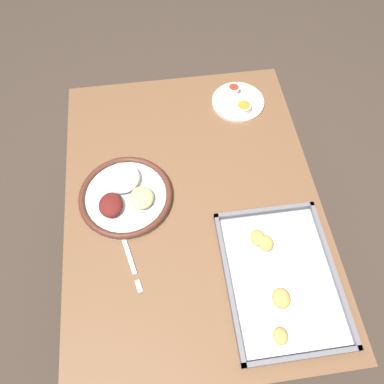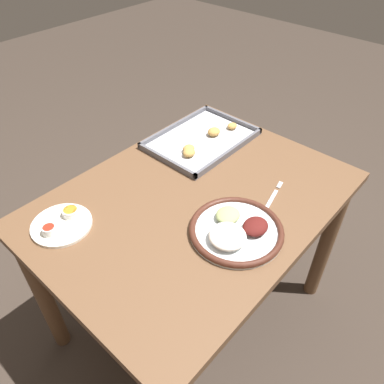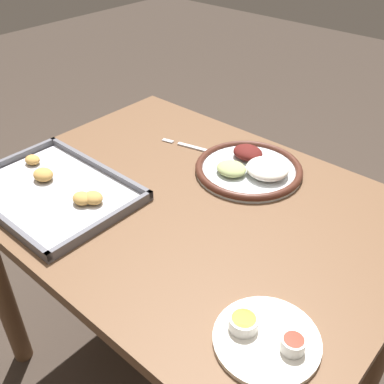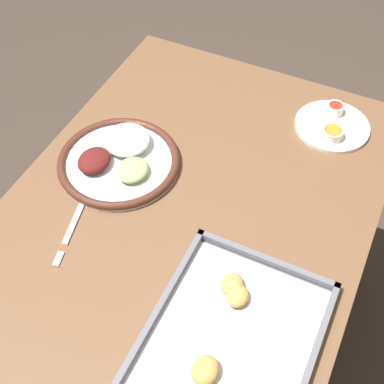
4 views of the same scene
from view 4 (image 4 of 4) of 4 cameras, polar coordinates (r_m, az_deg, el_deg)
ground_plane at (r=1.78m, az=-0.15°, el=-15.49°), size 8.00×8.00×0.00m
dining_table at (r=1.26m, az=-0.20°, el=-4.58°), size 1.04×0.77×0.71m
dinner_plate at (r=1.25m, az=-7.76°, el=3.51°), size 0.28×0.28×0.05m
fork at (r=1.17m, az=-12.27°, el=-2.72°), size 0.22×0.06×0.00m
saucer_plate at (r=1.37m, az=14.74°, el=6.90°), size 0.18×0.18×0.04m
baking_tray at (r=0.99m, az=3.54°, el=-16.14°), size 0.41×0.30×0.04m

